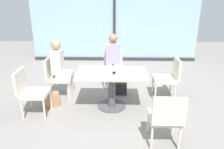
{
  "coord_description": "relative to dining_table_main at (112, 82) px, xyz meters",
  "views": [
    {
      "loc": [
        0.1,
        -3.97,
        2.19
      ],
      "look_at": [
        0.0,
        0.1,
        0.65
      ],
      "focal_mm": 35.7,
      "sensor_mm": 36.0,
      "label": 1
    }
  ],
  "objects": [
    {
      "name": "wine_glass_2",
      "position": [
        -0.51,
        -0.24,
        0.32
      ],
      "size": [
        0.07,
        0.07,
        0.18
      ],
      "color": "silver",
      "rests_on": "dining_table_main"
    },
    {
      "name": "ground_plane",
      "position": [
        0.0,
        0.0,
        -0.54
      ],
      "size": [
        12.0,
        12.0,
        0.0
      ],
      "primitive_type": "plane",
      "color": "gray"
    },
    {
      "name": "person_far_left",
      "position": [
        -1.09,
        0.46,
        0.16
      ],
      "size": [
        0.39,
        0.34,
        1.26
      ],
      "color": "silver",
      "rests_on": "ground_plane"
    },
    {
      "name": "chair_side_end",
      "position": [
        -1.5,
        -0.31,
        -0.04
      ],
      "size": [
        0.5,
        0.46,
        0.87
      ],
      "color": "beige",
      "rests_on": "ground_plane"
    },
    {
      "name": "chair_far_right",
      "position": [
        1.2,
        0.46,
        -0.04
      ],
      "size": [
        0.5,
        0.46,
        0.87
      ],
      "color": "beige",
      "rests_on": "ground_plane"
    },
    {
      "name": "handbag_0",
      "position": [
        0.17,
        0.58,
        -0.4
      ],
      "size": [
        0.31,
        0.17,
        0.28
      ],
      "primitive_type": "cube",
      "rotation": [
        0.0,
        0.0,
        -0.04
      ],
      "color": "#232328",
      "rests_on": "ground_plane"
    },
    {
      "name": "person_near_window",
      "position": [
        -0.0,
        1.06,
        0.16
      ],
      "size": [
        0.34,
        0.39,
        1.26
      ],
      "color": "#9E93B7",
      "rests_on": "ground_plane"
    },
    {
      "name": "window_wall_backdrop",
      "position": [
        0.0,
        3.2,
        0.67
      ],
      "size": [
        5.31,
        0.1,
        2.7
      ],
      "color": "#93B7BC",
      "rests_on": "ground_plane"
    },
    {
      "name": "chair_far_left",
      "position": [
        -1.2,
        0.46,
        -0.04
      ],
      "size": [
        0.5,
        0.46,
        0.87
      ],
      "color": "beige",
      "rests_on": "ground_plane"
    },
    {
      "name": "cell_phone_on_table",
      "position": [
        0.03,
        -0.04,
        0.19
      ],
      "size": [
        0.1,
        0.16,
        0.01
      ],
      "primitive_type": "cube",
      "rotation": [
        0.0,
        0.0,
        -0.24
      ],
      "color": "black",
      "rests_on": "dining_table_main"
    },
    {
      "name": "dining_table_main",
      "position": [
        0.0,
        0.0,
        0.0
      ],
      "size": [
        1.35,
        0.79,
        0.73
      ],
      "color": "#BCB29E",
      "rests_on": "ground_plane"
    },
    {
      "name": "wine_glass_5",
      "position": [
        -0.22,
        0.06,
        0.32
      ],
      "size": [
        0.07,
        0.07,
        0.18
      ],
      "color": "silver",
      "rests_on": "dining_table_main"
    },
    {
      "name": "wine_glass_0",
      "position": [
        -0.33,
        -0.01,
        0.32
      ],
      "size": [
        0.07,
        0.07,
        0.18
      ],
      "color": "silver",
      "rests_on": "dining_table_main"
    },
    {
      "name": "coffee_cup",
      "position": [
        -0.02,
        -0.25,
        0.24
      ],
      "size": [
        0.08,
        0.08,
        0.09
      ],
      "primitive_type": "cylinder",
      "color": "white",
      "rests_on": "dining_table_main"
    },
    {
      "name": "handbag_1",
      "position": [
        -1.21,
        -0.01,
        -0.4
      ],
      "size": [
        0.34,
        0.27,
        0.28
      ],
      "primitive_type": "cube",
      "rotation": [
        0.0,
        0.0,
        0.42
      ],
      "color": "#A3704C",
      "rests_on": "ground_plane"
    },
    {
      "name": "wine_glass_4",
      "position": [
        -0.28,
        -0.32,
        0.32
      ],
      "size": [
        0.07,
        0.07,
        0.18
      ],
      "color": "silver",
      "rests_on": "dining_table_main"
    },
    {
      "name": "wine_glass_1",
      "position": [
        -0.51,
        0.09,
        0.32
      ],
      "size": [
        0.07,
        0.07,
        0.18
      ],
      "color": "silver",
      "rests_on": "dining_table_main"
    },
    {
      "name": "wine_glass_3",
      "position": [
        -0.33,
        -0.14,
        0.32
      ],
      "size": [
        0.07,
        0.07,
        0.18
      ],
      "color": "silver",
      "rests_on": "dining_table_main"
    },
    {
      "name": "chair_near_window",
      "position": [
        0.0,
        1.17,
        -0.04
      ],
      "size": [
        0.46,
        0.51,
        0.87
      ],
      "color": "beige",
      "rests_on": "ground_plane"
    },
    {
      "name": "chair_front_right",
      "position": [
        0.81,
        -1.17,
        -0.04
      ],
      "size": [
        0.46,
        0.5,
        0.87
      ],
      "color": "beige",
      "rests_on": "ground_plane"
    }
  ]
}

